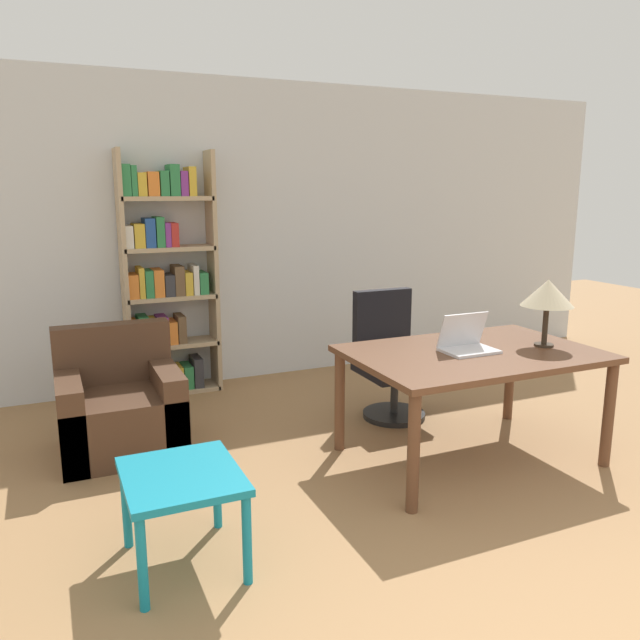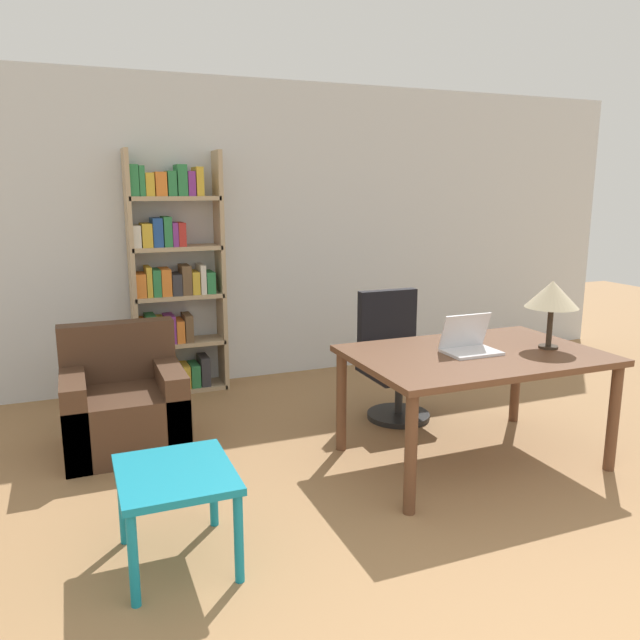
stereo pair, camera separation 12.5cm
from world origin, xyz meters
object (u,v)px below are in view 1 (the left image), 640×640
object	(u,v)px
desk	(472,363)
bookshelf	(165,284)
laptop	(467,343)
side_table_blue	(182,487)
office_chair	(390,360)
armchair	(120,410)
table_lamp	(548,294)

from	to	relation	value
desk	bookshelf	xyz separation A→B (m)	(-1.56, 2.17, 0.31)
laptop	bookshelf	xyz separation A→B (m)	(-1.52, 2.15, 0.18)
side_table_blue	bookshelf	size ratio (longest dim) A/B	0.29
desk	side_table_blue	bearing A→B (deg)	-167.30
laptop	office_chair	world-z (taller)	office_chair
desk	bookshelf	bearing A→B (deg)	125.71
side_table_blue	desk	bearing A→B (deg)	12.70
side_table_blue	armchair	distance (m)	1.53
table_lamp	office_chair	bearing A→B (deg)	120.14
side_table_blue	armchair	bearing A→B (deg)	94.24
laptop	office_chair	distance (m)	0.96
laptop	side_table_blue	size ratio (longest dim) A/B	0.57
desk	table_lamp	bearing A→B (deg)	-9.44
office_chair	side_table_blue	size ratio (longest dim) A/B	1.64
laptop	table_lamp	size ratio (longest dim) A/B	0.76
office_chair	bookshelf	xyz separation A→B (m)	(-1.49, 1.25, 0.52)
table_lamp	bookshelf	bearing A→B (deg)	132.56
laptop	side_table_blue	world-z (taller)	laptop
side_table_blue	bookshelf	world-z (taller)	bookshelf
office_chair	bookshelf	bearing A→B (deg)	139.95
desk	laptop	world-z (taller)	laptop
desk	table_lamp	distance (m)	0.67
office_chair	side_table_blue	bearing A→B (deg)	-144.42
armchair	laptop	bearing A→B (deg)	-27.36
laptop	armchair	world-z (taller)	laptop
office_chair	bookshelf	world-z (taller)	bookshelf
desk	side_table_blue	world-z (taller)	desk
table_lamp	bookshelf	world-z (taller)	bookshelf
laptop	table_lamp	distance (m)	0.63
table_lamp	armchair	xyz separation A→B (m)	(-2.60, 1.16, -0.80)
table_lamp	armchair	bearing A→B (deg)	155.92
laptop	office_chair	size ratio (longest dim) A/B	0.35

